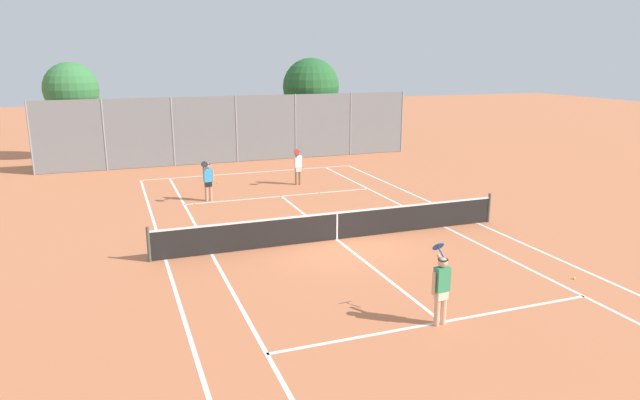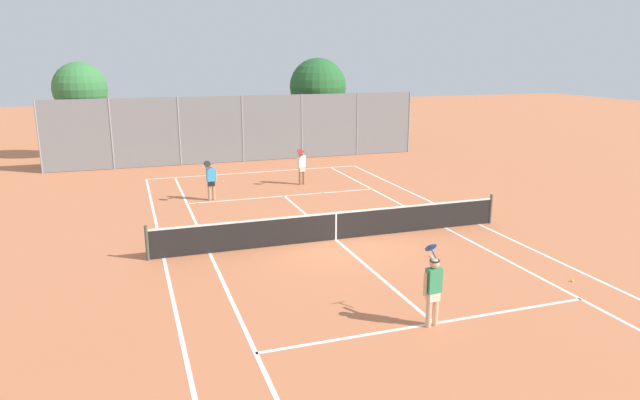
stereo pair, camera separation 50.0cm
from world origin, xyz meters
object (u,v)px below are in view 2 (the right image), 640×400
at_px(loose_tennis_ball_3, 223,182).
at_px(tree_behind_left, 82,91).
at_px(loose_tennis_ball_2, 572,281).
at_px(player_far_left, 211,179).
at_px(loose_tennis_ball_0, 198,203).
at_px(loose_tennis_ball_1, 323,193).
at_px(player_near_side, 433,287).
at_px(player_far_right, 302,165).
at_px(tennis_net, 336,225).
at_px(tree_behind_right, 318,89).

relative_size(loose_tennis_ball_3, tree_behind_left, 0.01).
bearing_deg(tree_behind_left, loose_tennis_ball_2, -61.74).
relative_size(player_far_left, loose_tennis_ball_0, 26.88).
bearing_deg(loose_tennis_ball_1, loose_tennis_ball_0, -179.99).
distance_m(player_near_side, loose_tennis_ball_0, 13.27).
bearing_deg(loose_tennis_ball_0, player_far_right, 21.93).
bearing_deg(tree_behind_left, loose_tennis_ball_3, -55.17).
bearing_deg(loose_tennis_ball_2, loose_tennis_ball_3, 113.89).
height_order(player_near_side, player_far_left, same).
xyz_separation_m(tennis_net, loose_tennis_ball_2, (4.75, -5.43, -0.48)).
relative_size(tennis_net, player_far_left, 6.76).
bearing_deg(player_far_right, tree_behind_left, 132.38).
relative_size(player_far_right, tree_behind_left, 0.32).
bearing_deg(player_near_side, loose_tennis_ball_3, 96.71).
height_order(player_far_left, loose_tennis_ball_1, player_far_left).
xyz_separation_m(player_far_right, loose_tennis_ball_0, (-5.11, -2.06, -0.89)).
xyz_separation_m(tennis_net, tree_behind_left, (-8.46, 19.15, 3.44)).
bearing_deg(tennis_net, player_far_left, 114.74).
height_order(player_far_left, loose_tennis_ball_0, player_far_left).
distance_m(loose_tennis_ball_1, tree_behind_right, 11.79).
bearing_deg(loose_tennis_ball_2, player_far_left, 122.90).
distance_m(loose_tennis_ball_1, loose_tennis_ball_3, 5.29).
relative_size(tennis_net, player_near_side, 6.76).
height_order(tennis_net, loose_tennis_ball_1, tennis_net).
xyz_separation_m(player_near_side, loose_tennis_ball_2, (4.88, 1.04, -0.89)).
distance_m(player_near_side, loose_tennis_ball_3, 16.56).
xyz_separation_m(player_far_left, tree_behind_left, (-5.39, 12.48, 3.02)).
bearing_deg(loose_tennis_ball_0, tennis_net, -59.47).
bearing_deg(tree_behind_right, player_far_right, -113.41).
bearing_deg(loose_tennis_ball_3, loose_tennis_ball_2, -66.11).
distance_m(player_near_side, player_far_left, 13.46).
bearing_deg(player_near_side, tennis_net, 88.87).
bearing_deg(tree_behind_right, player_far_left, -128.69).
xyz_separation_m(loose_tennis_ball_0, loose_tennis_ball_1, (5.45, 0.00, 0.00)).
bearing_deg(loose_tennis_ball_2, tree_behind_left, 118.26).
xyz_separation_m(tennis_net, loose_tennis_ball_3, (-2.06, 9.95, -0.48)).
relative_size(tennis_net, tree_behind_right, 2.07).
bearing_deg(loose_tennis_ball_1, loose_tennis_ball_3, 136.02).
distance_m(player_near_side, tree_behind_right, 24.13).
distance_m(player_far_left, loose_tennis_ball_0, 1.16).
relative_size(player_far_right, loose_tennis_ball_3, 26.88).
height_order(player_near_side, player_far_right, same).
height_order(tennis_net, tree_behind_right, tree_behind_right).
bearing_deg(tree_behind_left, player_far_right, -47.62).
relative_size(loose_tennis_ball_3, tree_behind_right, 0.01).
height_order(loose_tennis_ball_0, tree_behind_right, tree_behind_right).
height_order(tennis_net, loose_tennis_ball_0, tennis_net).
xyz_separation_m(player_near_side, loose_tennis_ball_3, (-1.93, 16.42, -0.89)).
relative_size(player_far_right, loose_tennis_ball_1, 26.88).
bearing_deg(player_near_side, player_far_right, 84.08).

